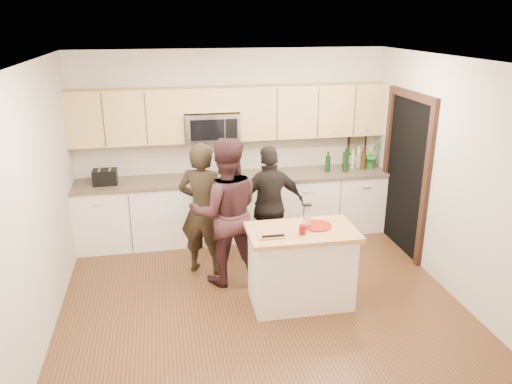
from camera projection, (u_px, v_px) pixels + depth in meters
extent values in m
plane|color=brown|center=(258.00, 293.00, 5.93)|extent=(4.50, 4.50, 0.00)
cube|color=beige|center=(232.00, 143.00, 7.34)|extent=(4.50, 0.02, 2.70)
cube|color=beige|center=(311.00, 272.00, 3.63)|extent=(4.50, 0.02, 2.70)
cube|color=beige|center=(42.00, 199.00, 5.08)|extent=(0.02, 4.00, 2.70)
cube|color=beige|center=(445.00, 174.00, 5.89)|extent=(0.02, 4.00, 2.70)
cube|color=white|center=(258.00, 60.00, 5.04)|extent=(4.50, 4.00, 0.02)
cube|color=white|center=(236.00, 208.00, 7.35)|extent=(4.50, 0.62, 0.90)
cube|color=brown|center=(235.00, 178.00, 7.18)|extent=(4.50, 0.66, 0.04)
cube|color=tan|center=(125.00, 117.00, 6.76)|extent=(1.55, 0.33, 0.75)
cube|color=tan|center=(312.00, 111.00, 7.24)|extent=(2.17, 0.33, 0.75)
cube|color=tan|center=(211.00, 99.00, 6.90)|extent=(0.78, 0.33, 0.33)
cube|color=silver|center=(212.00, 127.00, 7.00)|extent=(0.76, 0.40, 0.40)
cube|color=black|center=(207.00, 130.00, 6.79)|extent=(0.47, 0.01, 0.29)
cube|color=black|center=(231.00, 129.00, 6.85)|extent=(0.17, 0.01, 0.29)
cube|color=black|center=(406.00, 176.00, 6.82)|extent=(0.02, 1.05, 2.10)
cube|color=black|center=(426.00, 190.00, 6.28)|extent=(0.06, 0.10, 2.10)
cube|color=black|center=(386.00, 165.00, 7.35)|extent=(0.06, 0.10, 2.10)
cube|color=black|center=(413.00, 95.00, 6.45)|extent=(0.06, 1.25, 0.10)
cube|color=black|center=(357.00, 142.00, 7.69)|extent=(0.30, 0.03, 0.38)
cube|color=tan|center=(357.00, 143.00, 7.68)|extent=(0.24, 0.00, 0.32)
cube|color=white|center=(170.00, 204.00, 6.80)|extent=(0.34, 0.01, 0.48)
cube|color=white|center=(169.00, 181.00, 7.00)|extent=(0.34, 0.60, 0.01)
cube|color=white|center=(301.00, 268.00, 5.63)|extent=(1.11, 0.66, 0.85)
cube|color=tan|center=(302.00, 232.00, 5.48)|extent=(1.21, 0.71, 0.05)
cylinder|color=maroon|center=(317.00, 226.00, 5.56)|extent=(0.33, 0.33, 0.02)
cube|color=silver|center=(307.00, 216.00, 5.47)|extent=(0.07, 0.05, 0.25)
cube|color=black|center=(307.00, 205.00, 5.43)|extent=(0.09, 0.06, 0.02)
cylinder|color=maroon|center=(302.00, 230.00, 5.34)|extent=(0.07, 0.07, 0.11)
cube|color=tan|center=(270.00, 236.00, 5.30)|extent=(0.28, 0.19, 0.02)
cube|color=black|center=(273.00, 236.00, 5.25)|extent=(0.24, 0.03, 0.02)
cube|color=silver|center=(270.00, 236.00, 5.26)|extent=(0.19, 0.02, 0.01)
cube|color=black|center=(105.00, 177.00, 6.81)|extent=(0.32, 0.23, 0.20)
cube|color=silver|center=(99.00, 170.00, 6.76)|extent=(0.03, 0.17, 0.00)
cube|color=silver|center=(110.00, 169.00, 6.79)|extent=(0.03, 0.17, 0.00)
cylinder|color=black|center=(328.00, 162.00, 7.34)|extent=(0.08, 0.08, 0.30)
cylinder|color=#37230A|center=(345.00, 159.00, 7.48)|extent=(0.07, 0.07, 0.32)
cylinder|color=beige|center=(353.00, 159.00, 7.48)|extent=(0.06, 0.06, 0.31)
cylinder|color=#37230A|center=(363.00, 159.00, 7.47)|extent=(0.08, 0.08, 0.32)
cylinder|color=beige|center=(359.00, 156.00, 7.58)|extent=(0.08, 0.08, 0.33)
cylinder|color=black|center=(346.00, 160.00, 7.31)|extent=(0.08, 0.08, 0.37)
imported|color=#2F7532|center=(372.00, 154.00, 7.52)|extent=(0.31, 0.29, 0.43)
imported|color=black|center=(203.00, 209.00, 6.19)|extent=(0.73, 0.63, 1.70)
imported|color=#30181B|center=(226.00, 212.00, 5.95)|extent=(0.89, 0.70, 1.82)
imported|color=black|center=(270.00, 205.00, 6.48)|extent=(0.96, 0.48, 1.59)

